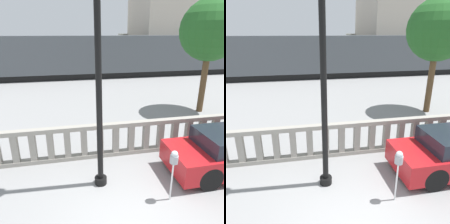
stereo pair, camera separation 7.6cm
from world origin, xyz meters
TOP-DOWN VIEW (x-y plane):
  - balustrade at (-0.00, 3.25)m, footprint 14.52×0.24m
  - lamppost at (-0.47, 1.83)m, footprint 0.38×0.38m
  - parking_meter at (1.16, 0.85)m, footprint 0.20×0.20m
  - train_near at (1.82, 17.47)m, footprint 27.09×2.99m
  - train_far at (-3.76, 26.07)m, footprint 25.83×3.11m
  - building_block at (13.29, 21.22)m, footprint 13.49×7.62m
  - tree_left at (5.67, 6.72)m, footprint 2.94×2.94m

SIDE VIEW (x-z plane):
  - balustrade at x=0.00m, z-range 0.00..1.19m
  - parking_meter at x=1.16m, z-range 0.45..1.85m
  - train_far at x=-3.76m, z-range -0.21..3.64m
  - train_near at x=1.82m, z-range -0.21..4.13m
  - lamppost at x=-0.47m, z-range 0.37..7.03m
  - tree_left at x=5.67m, z-range 1.30..6.89m
  - building_block at x=13.29m, z-range 0.00..9.72m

